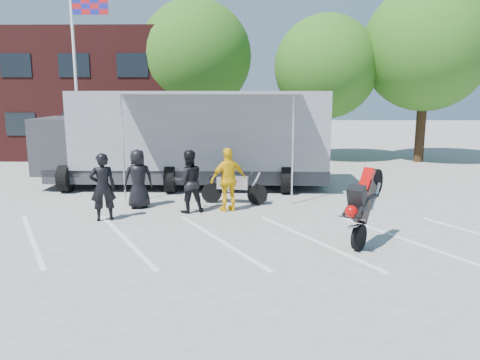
{
  "coord_description": "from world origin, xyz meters",
  "views": [
    {
      "loc": [
        0.94,
        -10.37,
        3.73
      ],
      "look_at": [
        0.7,
        2.31,
        1.3
      ],
      "focal_mm": 35.0,
      "sensor_mm": 36.0,
      "label": 1
    }
  ],
  "objects_px": {
    "spectator_leather_c": "(188,181)",
    "spectator_leather_b": "(103,187)",
    "tree_mid": "(326,67)",
    "flagpole": "(80,59)",
    "stunt_bike_rider": "(369,243)",
    "spectator_hivis": "(229,180)",
    "tree_left": "(195,56)",
    "parked_motorcycle": "(234,203)",
    "tree_right": "(426,48)",
    "spectator_leather_a": "(138,179)",
    "transporter_truck": "(190,187)"
  },
  "relations": [
    {
      "from": "tree_mid",
      "to": "spectator_leather_a",
      "type": "xyz_separation_m",
      "value": [
        -7.6,
        -10.73,
        -3.99
      ]
    },
    {
      "from": "spectator_leather_b",
      "to": "flagpole",
      "type": "bearing_deg",
      "value": -87.31
    },
    {
      "from": "flagpole",
      "to": "tree_mid",
      "type": "relative_size",
      "value": 1.04
    },
    {
      "from": "tree_mid",
      "to": "tree_left",
      "type": "bearing_deg",
      "value": 171.87
    },
    {
      "from": "spectator_leather_c",
      "to": "spectator_leather_b",
      "type": "bearing_deg",
      "value": 2.08
    },
    {
      "from": "stunt_bike_rider",
      "to": "flagpole",
      "type": "bearing_deg",
      "value": 173.58
    },
    {
      "from": "tree_mid",
      "to": "spectator_leather_b",
      "type": "xyz_separation_m",
      "value": [
        -8.27,
        -12.24,
        -3.95
      ]
    },
    {
      "from": "spectator_leather_a",
      "to": "spectator_hivis",
      "type": "height_order",
      "value": "spectator_hivis"
    },
    {
      "from": "tree_right",
      "to": "spectator_hivis",
      "type": "distance_m",
      "value": 15.16
    },
    {
      "from": "parked_motorcycle",
      "to": "stunt_bike_rider",
      "type": "xyz_separation_m",
      "value": [
        3.49,
        -4.04,
        0.0
      ]
    },
    {
      "from": "transporter_truck",
      "to": "spectator_leather_c",
      "type": "relative_size",
      "value": 5.99
    },
    {
      "from": "spectator_leather_b",
      "to": "parked_motorcycle",
      "type": "bearing_deg",
      "value": -169.97
    },
    {
      "from": "flagpole",
      "to": "spectator_leather_c",
      "type": "xyz_separation_m",
      "value": [
        5.33,
        -6.25,
        -4.08
      ]
    },
    {
      "from": "tree_left",
      "to": "spectator_hivis",
      "type": "relative_size",
      "value": 4.31
    },
    {
      "from": "tree_right",
      "to": "stunt_bike_rider",
      "type": "height_order",
      "value": "tree_right"
    },
    {
      "from": "parked_motorcycle",
      "to": "spectator_leather_b",
      "type": "height_order",
      "value": "spectator_leather_b"
    },
    {
      "from": "tree_mid",
      "to": "flagpole",
      "type": "bearing_deg",
      "value": -156.03
    },
    {
      "from": "stunt_bike_rider",
      "to": "spectator_hivis",
      "type": "height_order",
      "value": "spectator_hivis"
    },
    {
      "from": "transporter_truck",
      "to": "stunt_bike_rider",
      "type": "distance_m",
      "value": 8.66
    },
    {
      "from": "spectator_leather_b",
      "to": "spectator_hivis",
      "type": "xyz_separation_m",
      "value": [
        3.59,
        1.14,
        0.01
      ]
    },
    {
      "from": "tree_left",
      "to": "spectator_hivis",
      "type": "distance_m",
      "value": 13.14
    },
    {
      "from": "tree_mid",
      "to": "spectator_hivis",
      "type": "xyz_separation_m",
      "value": [
        -4.68,
        -11.1,
        -3.94
      ]
    },
    {
      "from": "spectator_leather_b",
      "to": "spectator_hivis",
      "type": "bearing_deg",
      "value": 177.99
    },
    {
      "from": "tree_left",
      "to": "parked_motorcycle",
      "type": "xyz_separation_m",
      "value": [
        2.47,
        -11.11,
        -5.57
      ]
    },
    {
      "from": "tree_left",
      "to": "spectator_leather_a",
      "type": "distance_m",
      "value": 12.62
    },
    {
      "from": "parked_motorcycle",
      "to": "spectator_leather_a",
      "type": "xyz_separation_m",
      "value": [
        -3.06,
        -0.62,
        0.95
      ]
    },
    {
      "from": "flagpole",
      "to": "spectator_leather_c",
      "type": "height_order",
      "value": "flagpole"
    },
    {
      "from": "spectator_leather_b",
      "to": "tree_right",
      "type": "bearing_deg",
      "value": -158.14
    },
    {
      "from": "tree_mid",
      "to": "stunt_bike_rider",
      "type": "relative_size",
      "value": 3.69
    },
    {
      "from": "tree_right",
      "to": "tree_left",
      "type": "bearing_deg",
      "value": 172.87
    },
    {
      "from": "flagpole",
      "to": "tree_mid",
      "type": "distance_m",
      "value": 12.31
    },
    {
      "from": "tree_right",
      "to": "spectator_leather_c",
      "type": "relative_size",
      "value": 4.68
    },
    {
      "from": "flagpole",
      "to": "stunt_bike_rider",
      "type": "bearing_deg",
      "value": -41.89
    },
    {
      "from": "tree_left",
      "to": "spectator_leather_b",
      "type": "height_order",
      "value": "tree_left"
    },
    {
      "from": "stunt_bike_rider",
      "to": "spectator_hivis",
      "type": "relative_size",
      "value": 1.04
    },
    {
      "from": "spectator_leather_c",
      "to": "spectator_hivis",
      "type": "relative_size",
      "value": 0.97
    },
    {
      "from": "tree_right",
      "to": "spectator_leather_a",
      "type": "bearing_deg",
      "value": -140.91
    },
    {
      "from": "flagpole",
      "to": "parked_motorcycle",
      "type": "bearing_deg",
      "value": -37.3
    },
    {
      "from": "tree_mid",
      "to": "spectator_leather_a",
      "type": "distance_m",
      "value": 13.74
    },
    {
      "from": "spectator_leather_c",
      "to": "parked_motorcycle",
      "type": "bearing_deg",
      "value": -161.38
    },
    {
      "from": "spectator_leather_c",
      "to": "spectator_leather_a",
      "type": "bearing_deg",
      "value": -37.85
    },
    {
      "from": "spectator_hivis",
      "to": "parked_motorcycle",
      "type": "bearing_deg",
      "value": -123.46
    },
    {
      "from": "transporter_truck",
      "to": "parked_motorcycle",
      "type": "distance_m",
      "value": 3.34
    },
    {
      "from": "tree_right",
      "to": "spectator_leather_b",
      "type": "bearing_deg",
      "value": -138.5
    },
    {
      "from": "tree_right",
      "to": "parked_motorcycle",
      "type": "distance_m",
      "value": 14.76
    },
    {
      "from": "tree_left",
      "to": "stunt_bike_rider",
      "type": "bearing_deg",
      "value": -68.54
    },
    {
      "from": "tree_mid",
      "to": "spectator_leather_b",
      "type": "distance_m",
      "value": 15.29
    },
    {
      "from": "tree_mid",
      "to": "tree_right",
      "type": "relative_size",
      "value": 0.84
    },
    {
      "from": "stunt_bike_rider",
      "to": "spectator_leather_b",
      "type": "distance_m",
      "value": 7.54
    },
    {
      "from": "spectator_leather_a",
      "to": "spectator_leather_b",
      "type": "distance_m",
      "value": 1.65
    }
  ]
}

